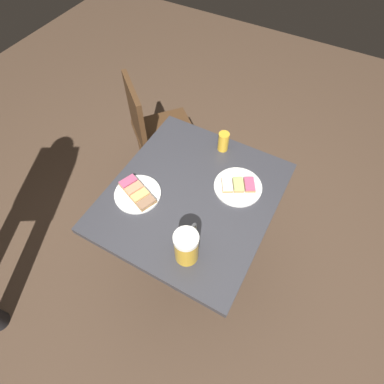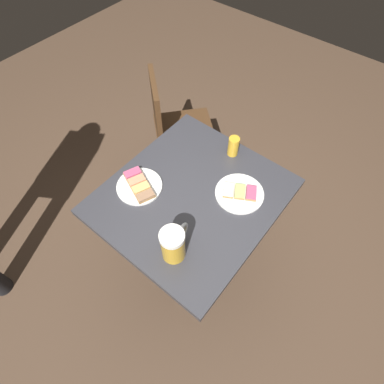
{
  "view_description": "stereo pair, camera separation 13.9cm",
  "coord_description": "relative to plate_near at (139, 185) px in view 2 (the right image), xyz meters",
  "views": [
    {
      "loc": [
        0.69,
        0.38,
        1.93
      ],
      "look_at": [
        0.0,
        0.0,
        0.79
      ],
      "focal_mm": 29.1,
      "sensor_mm": 36.0,
      "label": 1
    },
    {
      "loc": [
        0.61,
        0.5,
        1.93
      ],
      "look_at": [
        0.0,
        0.0,
        0.79
      ],
      "focal_mm": 29.1,
      "sensor_mm": 36.0,
      "label": 2
    }
  ],
  "objects": [
    {
      "name": "ground_plane",
      "position": [
        -0.12,
        0.21,
        -0.78
      ],
      "size": [
        6.0,
        6.0,
        0.0
      ],
      "primitive_type": "plane",
      "color": "#4C3828"
    },
    {
      "name": "cafe_table",
      "position": [
        -0.12,
        0.21,
        -0.18
      ],
      "size": [
        0.8,
        0.72,
        0.77
      ],
      "color": "black",
      "rests_on": "ground_plane"
    },
    {
      "name": "plate_near",
      "position": [
        0.0,
        0.0,
        0.0
      ],
      "size": [
        0.21,
        0.21,
        0.03
      ],
      "color": "white",
      "rests_on": "cafe_table"
    },
    {
      "name": "plate_far",
      "position": [
        -0.25,
        0.38,
        -0.0
      ],
      "size": [
        0.22,
        0.22,
        0.03
      ],
      "color": "white",
      "rests_on": "cafe_table"
    },
    {
      "name": "beer_mug",
      "position": [
        0.14,
        0.34,
        0.07
      ],
      "size": [
        0.15,
        0.1,
        0.16
      ],
      "color": "gold",
      "rests_on": "cafe_table"
    },
    {
      "name": "beer_glass_small",
      "position": [
        -0.44,
        0.22,
        0.04
      ],
      "size": [
        0.05,
        0.05,
        0.1
      ],
      "primitive_type": "cylinder",
      "color": "gold",
      "rests_on": "cafe_table"
    },
    {
      "name": "cafe_chair",
      "position": [
        -0.61,
        -0.33,
        -0.28
      ],
      "size": [
        0.54,
        0.54,
        0.86
      ],
      "rotation": [
        0.0,
        0.0,
        0.86
      ],
      "color": "#472D19",
      "rests_on": "ground_plane"
    }
  ]
}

